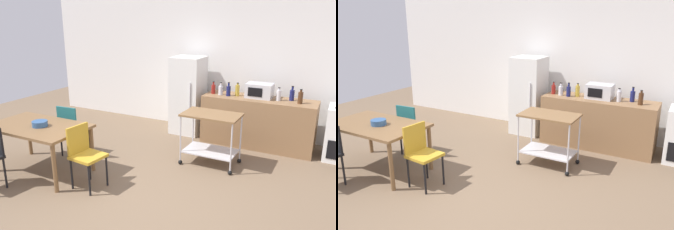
% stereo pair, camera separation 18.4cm
% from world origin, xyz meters
% --- Properties ---
extents(ground_plane, '(12.00, 12.00, 0.00)m').
position_xyz_m(ground_plane, '(0.00, 0.00, 0.00)').
color(ground_plane, brown).
extents(back_wall, '(8.40, 0.12, 2.90)m').
position_xyz_m(back_wall, '(0.00, 3.20, 1.45)').
color(back_wall, white).
rests_on(back_wall, ground_plane).
extents(kitchen_counter, '(2.00, 0.64, 0.90)m').
position_xyz_m(kitchen_counter, '(0.90, 2.60, 0.45)').
color(kitchen_counter, olive).
rests_on(kitchen_counter, ground_plane).
extents(dining_table, '(1.50, 0.90, 0.75)m').
position_xyz_m(dining_table, '(-1.79, -0.04, 0.67)').
color(dining_table, brown).
rests_on(dining_table, ground_plane).
extents(chair_mustard, '(0.44, 0.44, 0.89)m').
position_xyz_m(chair_mustard, '(-0.85, -0.10, 0.52)').
color(chair_mustard, gold).
rests_on(chair_mustard, ground_plane).
extents(chair_teal, '(0.43, 0.43, 0.89)m').
position_xyz_m(chair_teal, '(-1.78, 0.66, 0.52)').
color(chair_teal, '#1E666B').
rests_on(chair_teal, ground_plane).
extents(refrigerator, '(0.60, 0.63, 1.55)m').
position_xyz_m(refrigerator, '(-0.55, 2.70, 0.78)').
color(refrigerator, white).
rests_on(refrigerator, ground_plane).
extents(kitchen_cart, '(0.91, 0.57, 0.85)m').
position_xyz_m(kitchen_cart, '(0.43, 1.43, 0.57)').
color(kitchen_cart, brown).
rests_on(kitchen_cart, ground_plane).
extents(bottle_wine, '(0.08, 0.08, 0.23)m').
position_xyz_m(bottle_wine, '(0.03, 2.58, 0.99)').
color(bottle_wine, maroon).
rests_on(bottle_wine, kitchen_counter).
extents(bottle_sparkling_water, '(0.08, 0.08, 0.24)m').
position_xyz_m(bottle_sparkling_water, '(0.19, 2.54, 0.99)').
color(bottle_sparkling_water, silver).
rests_on(bottle_sparkling_water, kitchen_counter).
extents(bottle_hot_sauce, '(0.08, 0.08, 0.26)m').
position_xyz_m(bottle_hot_sauce, '(0.35, 2.52, 1.00)').
color(bottle_hot_sauce, navy).
rests_on(bottle_hot_sauce, kitchen_counter).
extents(bottle_soda, '(0.08, 0.08, 0.25)m').
position_xyz_m(bottle_soda, '(0.49, 2.60, 1.00)').
color(bottle_soda, gold).
rests_on(bottle_soda, kitchen_counter).
extents(microwave, '(0.46, 0.35, 0.26)m').
position_xyz_m(microwave, '(0.88, 2.65, 1.03)').
color(microwave, silver).
rests_on(microwave, kitchen_counter).
extents(bottle_soy_sauce, '(0.08, 0.08, 0.23)m').
position_xyz_m(bottle_soy_sauce, '(1.23, 2.58, 1.00)').
color(bottle_soy_sauce, silver).
rests_on(bottle_soy_sauce, kitchen_counter).
extents(bottle_vinegar, '(0.08, 0.08, 0.26)m').
position_xyz_m(bottle_vinegar, '(1.44, 2.69, 1.00)').
color(bottle_vinegar, navy).
rests_on(bottle_vinegar, kitchen_counter).
extents(bottle_sesame_oil, '(0.08, 0.08, 0.25)m').
position_xyz_m(bottle_sesame_oil, '(1.60, 2.54, 1.01)').
color(bottle_sesame_oil, '#4C2D19').
rests_on(bottle_sesame_oil, kitchen_counter).
extents(fruit_bowl, '(0.23, 0.23, 0.08)m').
position_xyz_m(fruit_bowl, '(-1.72, -0.06, 0.79)').
color(fruit_bowl, '#33598C').
rests_on(fruit_bowl, dining_table).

